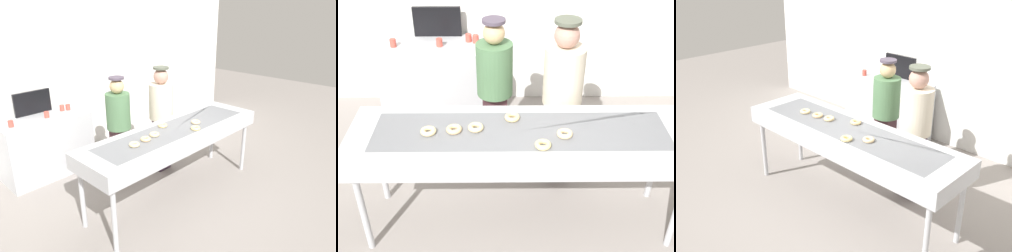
# 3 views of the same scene
# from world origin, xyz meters

# --- Properties ---
(ground_plane) EXTENTS (16.00, 16.00, 0.00)m
(ground_plane) POSITION_xyz_m (0.00, 0.00, 0.00)
(ground_plane) COLOR gray
(back_wall) EXTENTS (8.00, 0.12, 3.06)m
(back_wall) POSITION_xyz_m (0.00, 2.29, 1.53)
(back_wall) COLOR white
(back_wall) RESTS_ON ground
(fryer_conveyor) EXTENTS (2.72, 0.76, 0.98)m
(fryer_conveyor) POSITION_xyz_m (0.00, 0.00, 0.89)
(fryer_conveyor) COLOR #B7BABF
(fryer_conveyor) RESTS_ON ground
(plain_donut_0) EXTENTS (0.16, 0.16, 0.04)m
(plain_donut_0) POSITION_xyz_m (0.34, -0.07, 1.00)
(plain_donut_0) COLOR beige
(plain_donut_0) RESTS_ON fryer_conveyor
(plain_donut_1) EXTENTS (0.13, 0.13, 0.04)m
(plain_donut_1) POSITION_xyz_m (-0.72, -0.02, 1.00)
(plain_donut_1) COLOR beige
(plain_donut_1) RESTS_ON fryer_conveyor
(plain_donut_2) EXTENTS (0.15, 0.15, 0.04)m
(plain_donut_2) POSITION_xyz_m (-0.52, 0.00, 1.00)
(plain_donut_2) COLOR #EFC487
(plain_donut_2) RESTS_ON fryer_conveyor
(plain_donut_3) EXTENTS (0.15, 0.15, 0.04)m
(plain_donut_3) POSITION_xyz_m (-0.06, 0.17, 1.00)
(plain_donut_3) COLOR #F5CF84
(plain_donut_3) RESTS_ON fryer_conveyor
(plain_donut_4) EXTENTS (0.16, 0.16, 0.04)m
(plain_donut_4) POSITION_xyz_m (0.16, -0.21, 1.00)
(plain_donut_4) COLOR #EFD384
(plain_donut_4) RESTS_ON fryer_conveyor
(plain_donut_5) EXTENTS (0.16, 0.16, 0.04)m
(plain_donut_5) POSITION_xyz_m (-0.35, 0.02, 1.00)
(plain_donut_5) COLOR beige
(plain_donut_5) RESTS_ON fryer_conveyor
(worker_baker) EXTENTS (0.37, 0.37, 1.65)m
(worker_baker) POSITION_xyz_m (0.41, 0.66, 0.95)
(worker_baker) COLOR #3A2839
(worker_baker) RESTS_ON ground
(worker_assistant) EXTENTS (0.35, 0.35, 1.56)m
(worker_assistant) POSITION_xyz_m (-0.22, 0.91, 0.89)
(worker_assistant) COLOR #3D2227
(worker_assistant) RESTS_ON ground
(prep_counter) EXTENTS (1.31, 0.63, 0.92)m
(prep_counter) POSITION_xyz_m (-0.91, 1.84, 0.46)
(prep_counter) COLOR #B7BABF
(prep_counter) RESTS_ON ground
(paper_cup_0) EXTENTS (0.07, 0.07, 0.09)m
(paper_cup_0) POSITION_xyz_m (-0.53, 1.93, 0.97)
(paper_cup_0) COLOR #CC4C3F
(paper_cup_0) RESTS_ON prep_counter
(paper_cup_1) EXTENTS (0.07, 0.07, 0.09)m
(paper_cup_1) POSITION_xyz_m (-0.45, 1.89, 0.97)
(paper_cup_1) COLOR #CC4C3F
(paper_cup_1) RESTS_ON prep_counter
(paper_cup_2) EXTENTS (0.07, 0.07, 0.09)m
(paper_cup_2) POSITION_xyz_m (-1.38, 1.79, 0.97)
(paper_cup_2) COLOR #CC4C3F
(paper_cup_2) RESTS_ON prep_counter
(paper_cup_3) EXTENTS (0.07, 0.07, 0.09)m
(paper_cup_3) POSITION_xyz_m (-0.86, 1.80, 0.97)
(paper_cup_3) COLOR #CC4C3F
(paper_cup_3) RESTS_ON prep_counter
(menu_display) EXTENTS (0.56, 0.04, 0.35)m
(menu_display) POSITION_xyz_m (-0.91, 2.10, 1.10)
(menu_display) COLOR black
(menu_display) RESTS_ON prep_counter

